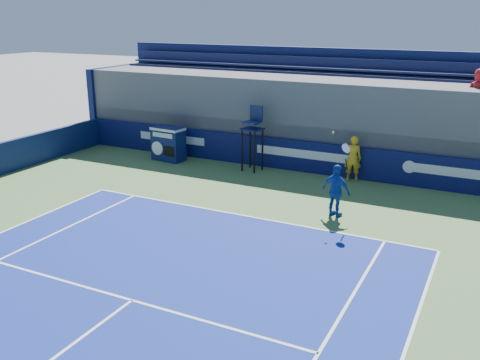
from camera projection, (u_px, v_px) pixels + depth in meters
The scene contains 6 objects.
ball_person at pixel (353, 158), 19.07m from camera, with size 0.60×0.40×1.66m, color gold.
back_hoarding at pixel (306, 157), 20.22m from camera, with size 20.40×0.21×1.20m.
match_clock at pixel (168, 143), 21.79m from camera, with size 1.38×0.84×1.40m.
umpire_chair at pixel (253, 131), 20.16m from camera, with size 0.79×0.79×2.48m.
tennis_player at pixel (336, 191), 15.71m from camera, with size 1.00×0.68×2.57m.
stadium_seating at pixel (325, 116), 21.60m from camera, with size 21.00×4.05×4.40m.
Camera 1 is at (6.51, -1.51, 5.81)m, focal length 40.00 mm.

